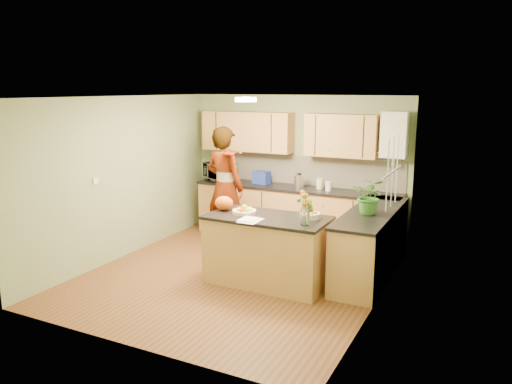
% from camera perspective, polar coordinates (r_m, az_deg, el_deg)
% --- Properties ---
extents(floor, '(4.50, 4.50, 0.00)m').
position_cam_1_polar(floor, '(7.22, -2.21, -9.45)').
color(floor, '#563818').
rests_on(floor, ground).
extents(ceiling, '(4.00, 4.50, 0.02)m').
position_cam_1_polar(ceiling, '(6.73, -2.38, 10.80)').
color(ceiling, silver).
rests_on(ceiling, wall_back).
extents(wall_back, '(4.00, 0.02, 2.50)m').
position_cam_1_polar(wall_back, '(8.88, 4.71, 2.91)').
color(wall_back, gray).
rests_on(wall_back, floor).
extents(wall_front, '(4.00, 0.02, 2.50)m').
position_cam_1_polar(wall_front, '(5.07, -14.62, -4.24)').
color(wall_front, gray).
rests_on(wall_front, floor).
extents(wall_left, '(0.02, 4.50, 2.50)m').
position_cam_1_polar(wall_left, '(8.01, -14.95, 1.58)').
color(wall_left, gray).
rests_on(wall_left, floor).
extents(wall_right, '(0.02, 4.50, 2.50)m').
position_cam_1_polar(wall_right, '(6.18, 14.20, -1.34)').
color(wall_right, gray).
rests_on(wall_right, floor).
extents(back_counter, '(3.64, 0.62, 0.94)m').
position_cam_1_polar(back_counter, '(8.72, 4.50, -2.47)').
color(back_counter, '#B07C46').
rests_on(back_counter, floor).
extents(right_counter, '(0.62, 2.24, 0.94)m').
position_cam_1_polar(right_counter, '(7.25, 13.03, -5.73)').
color(right_counter, '#B07C46').
rests_on(right_counter, floor).
extents(splashback, '(3.60, 0.02, 0.52)m').
position_cam_1_polar(splashback, '(8.83, 5.27, 2.53)').
color(splashback, silver).
rests_on(splashback, back_counter).
extents(upper_cabinets, '(3.20, 0.34, 0.70)m').
position_cam_1_polar(upper_cabinets, '(8.71, 3.27, 6.74)').
color(upper_cabinets, '#B07C46').
rests_on(upper_cabinets, wall_back).
extents(boiler, '(0.40, 0.30, 0.86)m').
position_cam_1_polar(boiler, '(8.17, 15.56, 6.32)').
color(boiler, white).
rests_on(boiler, wall_back).
extents(window_right, '(0.01, 1.30, 1.05)m').
position_cam_1_polar(window_right, '(6.70, 15.38, 2.22)').
color(window_right, white).
rests_on(window_right, wall_right).
extents(light_switch, '(0.02, 0.09, 0.09)m').
position_cam_1_polar(light_switch, '(7.56, -17.87, 1.20)').
color(light_switch, white).
rests_on(light_switch, wall_left).
extents(ceiling_lamp, '(0.30, 0.30, 0.07)m').
position_cam_1_polar(ceiling_lamp, '(7.00, -1.17, 10.53)').
color(ceiling_lamp, '#FFEABF').
rests_on(ceiling_lamp, ceiling).
extents(peninsula_island, '(1.64, 0.84, 0.94)m').
position_cam_1_polar(peninsula_island, '(6.79, 1.30, -6.62)').
color(peninsula_island, '#B07C46').
rests_on(peninsula_island, floor).
extents(fruit_dish, '(0.33, 0.33, 0.11)m').
position_cam_1_polar(fruit_dish, '(6.80, -1.35, -2.09)').
color(fruit_dish, beige).
rests_on(fruit_dish, peninsula_island).
extents(orange_bowl, '(0.26, 0.26, 0.15)m').
position_cam_1_polar(orange_bowl, '(6.57, 6.23, -2.48)').
color(orange_bowl, beige).
rests_on(orange_bowl, peninsula_island).
extents(flower_vase, '(0.26, 0.26, 0.48)m').
position_cam_1_polar(flower_vase, '(6.20, 5.66, -0.97)').
color(flower_vase, silver).
rests_on(flower_vase, peninsula_island).
extents(orange_bag, '(0.29, 0.26, 0.20)m').
position_cam_1_polar(orange_bag, '(6.99, -3.68, -1.28)').
color(orange_bag, '#EC5613').
rests_on(orange_bag, peninsula_island).
extents(papers, '(0.24, 0.33, 0.01)m').
position_cam_1_polar(papers, '(6.44, -0.62, -3.26)').
color(papers, white).
rests_on(papers, peninsula_island).
extents(violinist, '(0.82, 0.63, 2.01)m').
position_cam_1_polar(violinist, '(8.26, -3.59, 0.55)').
color(violinist, tan).
rests_on(violinist, floor).
extents(violin, '(0.61, 0.53, 0.15)m').
position_cam_1_polar(violin, '(7.88, -3.18, 4.46)').
color(violin, '#500805').
rests_on(violin, violinist).
extents(microwave, '(0.70, 0.60, 0.32)m').
position_cam_1_polar(microwave, '(9.21, -4.12, 2.31)').
color(microwave, white).
rests_on(microwave, back_counter).
extents(blue_box, '(0.29, 0.23, 0.22)m').
position_cam_1_polar(blue_box, '(8.90, 0.62, 1.68)').
color(blue_box, '#203595').
rests_on(blue_box, back_counter).
extents(kettle, '(0.16, 0.16, 0.31)m').
position_cam_1_polar(kettle, '(8.54, 4.93, 1.29)').
color(kettle, silver).
rests_on(kettle, back_counter).
extents(jar_cream, '(0.14, 0.14, 0.18)m').
position_cam_1_polar(jar_cream, '(8.50, 7.31, 0.96)').
color(jar_cream, beige).
rests_on(jar_cream, back_counter).
extents(jar_white, '(0.13, 0.13, 0.16)m').
position_cam_1_polar(jar_white, '(8.36, 8.29, 0.66)').
color(jar_white, white).
rests_on(jar_white, back_counter).
extents(potted_plant, '(0.46, 0.41, 0.50)m').
position_cam_1_polar(potted_plant, '(6.89, 12.94, -0.45)').
color(potted_plant, '#337326').
rests_on(potted_plant, right_counter).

